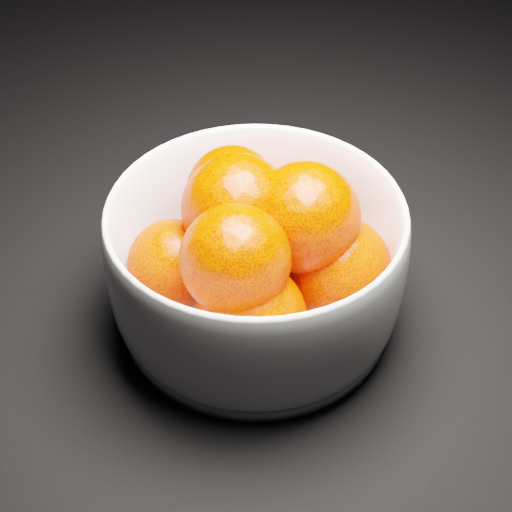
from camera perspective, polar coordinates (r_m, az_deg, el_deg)
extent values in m
cylinder|color=silver|center=(0.52, 0.00, -4.01)|extent=(0.19, 0.19, 0.01)
sphere|color=red|center=(0.54, 0.27, 3.42)|extent=(0.06, 0.06, 0.06)
sphere|color=red|center=(0.50, -6.61, -0.66)|extent=(0.06, 0.06, 0.06)
sphere|color=red|center=(0.46, -0.42, -4.98)|extent=(0.07, 0.07, 0.07)
sphere|color=red|center=(0.50, 6.47, -1.05)|extent=(0.08, 0.08, 0.08)
sphere|color=red|center=(0.49, -1.91, 5.19)|extent=(0.06, 0.06, 0.06)
sphere|color=red|center=(0.44, -1.67, -0.29)|extent=(0.07, 0.07, 0.07)
sphere|color=red|center=(0.47, 3.89, 3.09)|extent=(0.07, 0.07, 0.07)
sphere|color=red|center=(0.48, -1.49, 3.73)|extent=(0.08, 0.08, 0.08)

